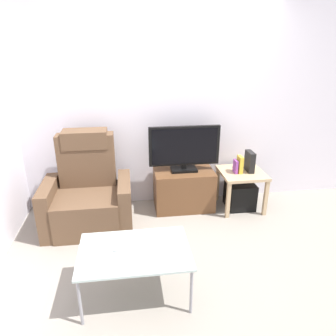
{
  "coord_description": "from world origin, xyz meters",
  "views": [
    {
      "loc": [
        -0.56,
        -2.72,
        2.0
      ],
      "look_at": [
        -0.13,
        0.5,
        0.7
      ],
      "focal_mm": 33.51,
      "sensor_mm": 36.0,
      "label": 1
    }
  ],
  "objects_px": {
    "recliner_armchair": "(88,195)",
    "cell_phone": "(119,246)",
    "tv_stand": "(184,189)",
    "book_middle": "(240,164)",
    "book_leftmost": "(235,166)",
    "subwoofer_box": "(240,195)",
    "side_table": "(242,178)",
    "television": "(184,148)",
    "coffee_table": "(135,253)",
    "game_console": "(250,161)"
  },
  "relations": [
    {
      "from": "book_middle",
      "to": "cell_phone",
      "type": "height_order",
      "value": "book_middle"
    },
    {
      "from": "subwoofer_box",
      "to": "game_console",
      "type": "relative_size",
      "value": 1.33
    },
    {
      "from": "book_leftmost",
      "to": "book_middle",
      "type": "height_order",
      "value": "book_middle"
    },
    {
      "from": "tv_stand",
      "to": "book_leftmost",
      "type": "height_order",
      "value": "book_leftmost"
    },
    {
      "from": "book_leftmost",
      "to": "book_middle",
      "type": "distance_m",
      "value": 0.06
    },
    {
      "from": "television",
      "to": "cell_phone",
      "type": "distance_m",
      "value": 1.64
    },
    {
      "from": "subwoofer_box",
      "to": "recliner_armchair",
      "type": "bearing_deg",
      "value": -175.48
    },
    {
      "from": "coffee_table",
      "to": "recliner_armchair",
      "type": "bearing_deg",
      "value": 112.31
    },
    {
      "from": "tv_stand",
      "to": "recliner_armchair",
      "type": "height_order",
      "value": "recliner_armchair"
    },
    {
      "from": "game_console",
      "to": "book_leftmost",
      "type": "bearing_deg",
      "value": -171.03
    },
    {
      "from": "game_console",
      "to": "subwoofer_box",
      "type": "bearing_deg",
      "value": -173.66
    },
    {
      "from": "television",
      "to": "subwoofer_box",
      "type": "bearing_deg",
      "value": -8.38
    },
    {
      "from": "subwoofer_box",
      "to": "book_leftmost",
      "type": "bearing_deg",
      "value": -168.69
    },
    {
      "from": "side_table",
      "to": "book_leftmost",
      "type": "xyz_separation_m",
      "value": [
        -0.1,
        -0.02,
        0.16
      ]
    },
    {
      "from": "tv_stand",
      "to": "coffee_table",
      "type": "xyz_separation_m",
      "value": [
        -0.67,
        -1.44,
        0.16
      ]
    },
    {
      "from": "tv_stand",
      "to": "book_middle",
      "type": "height_order",
      "value": "book_middle"
    },
    {
      "from": "television",
      "to": "cell_phone",
      "type": "relative_size",
      "value": 5.8
    },
    {
      "from": "cell_phone",
      "to": "coffee_table",
      "type": "bearing_deg",
      "value": -6.51
    },
    {
      "from": "book_middle",
      "to": "game_console",
      "type": "distance_m",
      "value": 0.14
    },
    {
      "from": "coffee_table",
      "to": "game_console",
      "type": "bearing_deg",
      "value": 42.5
    },
    {
      "from": "television",
      "to": "book_leftmost",
      "type": "distance_m",
      "value": 0.68
    },
    {
      "from": "subwoofer_box",
      "to": "side_table",
      "type": "bearing_deg",
      "value": -135.0
    },
    {
      "from": "tv_stand",
      "to": "recliner_armchair",
      "type": "relative_size",
      "value": 0.69
    },
    {
      "from": "recliner_armchair",
      "to": "subwoofer_box",
      "type": "relative_size",
      "value": 3.19
    },
    {
      "from": "book_middle",
      "to": "game_console",
      "type": "xyz_separation_m",
      "value": [
        0.13,
        0.03,
        0.02
      ]
    },
    {
      "from": "recliner_armchair",
      "to": "book_leftmost",
      "type": "height_order",
      "value": "recliner_armchair"
    },
    {
      "from": "book_middle",
      "to": "game_console",
      "type": "relative_size",
      "value": 0.83
    },
    {
      "from": "book_middle",
      "to": "side_table",
      "type": "bearing_deg",
      "value": 24.11
    },
    {
      "from": "side_table",
      "to": "coffee_table",
      "type": "bearing_deg",
      "value": -135.92
    },
    {
      "from": "tv_stand",
      "to": "book_middle",
      "type": "distance_m",
      "value": 0.77
    },
    {
      "from": "subwoofer_box",
      "to": "coffee_table",
      "type": "xyz_separation_m",
      "value": [
        -1.4,
        -1.35,
        0.24
      ]
    },
    {
      "from": "television",
      "to": "recliner_armchair",
      "type": "bearing_deg",
      "value": -167.61
    },
    {
      "from": "side_table",
      "to": "subwoofer_box",
      "type": "relative_size",
      "value": 1.59
    },
    {
      "from": "recliner_armchair",
      "to": "cell_phone",
      "type": "relative_size",
      "value": 7.2
    },
    {
      "from": "tv_stand",
      "to": "game_console",
      "type": "xyz_separation_m",
      "value": [
        0.81,
        -0.08,
        0.37
      ]
    },
    {
      "from": "game_console",
      "to": "coffee_table",
      "type": "height_order",
      "value": "game_console"
    },
    {
      "from": "recliner_armchair",
      "to": "subwoofer_box",
      "type": "xyz_separation_m",
      "value": [
        1.89,
        0.15,
        -0.2
      ]
    },
    {
      "from": "tv_stand",
      "to": "book_leftmost",
      "type": "xyz_separation_m",
      "value": [
        0.62,
        -0.11,
        0.32
      ]
    },
    {
      "from": "television",
      "to": "subwoofer_box",
      "type": "relative_size",
      "value": 2.57
    },
    {
      "from": "subwoofer_box",
      "to": "television",
      "type": "bearing_deg",
      "value": 171.62
    },
    {
      "from": "side_table",
      "to": "book_middle",
      "type": "relative_size",
      "value": 2.54
    },
    {
      "from": "recliner_armchair",
      "to": "side_table",
      "type": "relative_size",
      "value": 2.0
    },
    {
      "from": "television",
      "to": "side_table",
      "type": "height_order",
      "value": "television"
    },
    {
      "from": "book_leftmost",
      "to": "cell_phone",
      "type": "xyz_separation_m",
      "value": [
        -1.42,
        -1.26,
        -0.13
      ]
    },
    {
      "from": "book_leftmost",
      "to": "coffee_table",
      "type": "height_order",
      "value": "book_leftmost"
    },
    {
      "from": "tv_stand",
      "to": "game_console",
      "type": "bearing_deg",
      "value": -5.44
    },
    {
      "from": "side_table",
      "to": "cell_phone",
      "type": "xyz_separation_m",
      "value": [
        -1.52,
        -1.28,
        0.03
      ]
    },
    {
      "from": "recliner_armchair",
      "to": "game_console",
      "type": "height_order",
      "value": "recliner_armchair"
    },
    {
      "from": "book_leftmost",
      "to": "cell_phone",
      "type": "distance_m",
      "value": 1.91
    },
    {
      "from": "subwoofer_box",
      "to": "book_middle",
      "type": "height_order",
      "value": "book_middle"
    }
  ]
}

